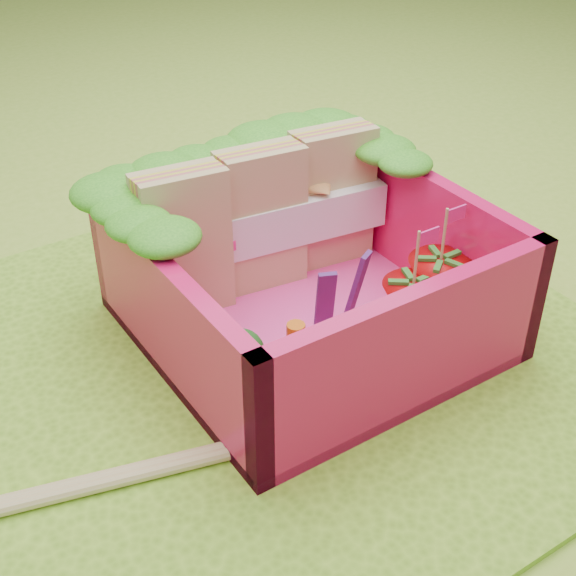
{
  "coord_description": "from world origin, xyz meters",
  "views": [
    {
      "loc": [
        -1.35,
        -2.17,
        2.08
      ],
      "look_at": [
        0.1,
        0.02,
        0.28
      ],
      "focal_mm": 50.0,
      "sensor_mm": 36.0,
      "label": 1
    }
  ],
  "objects_px": {
    "bento_box": "(309,275)",
    "strawberry_right": "(438,287)",
    "sandwich_stack": "(262,219)",
    "broccoli": "(238,365)",
    "chopsticks": "(37,497)",
    "strawberry_left": "(411,309)"
  },
  "relations": [
    {
      "from": "bento_box",
      "to": "strawberry_right",
      "type": "bearing_deg",
      "value": -28.78
    },
    {
      "from": "sandwich_stack",
      "to": "broccoli",
      "type": "bearing_deg",
      "value": -128.05
    },
    {
      "from": "bento_box",
      "to": "broccoli",
      "type": "height_order",
      "value": "bento_box"
    },
    {
      "from": "strawberry_right",
      "to": "chopsticks",
      "type": "distance_m",
      "value": 1.74
    },
    {
      "from": "chopsticks",
      "to": "strawberry_right",
      "type": "bearing_deg",
      "value": 0.76
    },
    {
      "from": "strawberry_left",
      "to": "chopsticks",
      "type": "xyz_separation_m",
      "value": [
        -1.54,
        0.03,
        -0.16
      ]
    },
    {
      "from": "broccoli",
      "to": "strawberry_right",
      "type": "height_order",
      "value": "strawberry_right"
    },
    {
      "from": "strawberry_left",
      "to": "strawberry_right",
      "type": "xyz_separation_m",
      "value": [
        0.18,
        0.05,
        0.01
      ]
    },
    {
      "from": "broccoli",
      "to": "strawberry_right",
      "type": "bearing_deg",
      "value": 1.9
    },
    {
      "from": "chopsticks",
      "to": "sandwich_stack",
      "type": "bearing_deg",
      "value": 26.84
    },
    {
      "from": "strawberry_left",
      "to": "strawberry_right",
      "type": "relative_size",
      "value": 0.96
    },
    {
      "from": "broccoli",
      "to": "strawberry_left",
      "type": "height_order",
      "value": "strawberry_left"
    },
    {
      "from": "strawberry_left",
      "to": "broccoli",
      "type": "bearing_deg",
      "value": 178.74
    },
    {
      "from": "bento_box",
      "to": "broccoli",
      "type": "relative_size",
      "value": 4.13
    },
    {
      "from": "strawberry_left",
      "to": "sandwich_stack",
      "type": "bearing_deg",
      "value": 112.68
    },
    {
      "from": "bento_box",
      "to": "broccoli",
      "type": "bearing_deg",
      "value": -150.08
    },
    {
      "from": "strawberry_right",
      "to": "chopsticks",
      "type": "height_order",
      "value": "strawberry_right"
    },
    {
      "from": "broccoli",
      "to": "chopsticks",
      "type": "distance_m",
      "value": 0.79
    },
    {
      "from": "strawberry_left",
      "to": "chopsticks",
      "type": "bearing_deg",
      "value": 179.01
    },
    {
      "from": "bento_box",
      "to": "strawberry_right",
      "type": "height_order",
      "value": "strawberry_right"
    },
    {
      "from": "chopsticks",
      "to": "strawberry_left",
      "type": "bearing_deg",
      "value": -0.99
    },
    {
      "from": "bento_box",
      "to": "strawberry_left",
      "type": "bearing_deg",
      "value": -47.24
    }
  ]
}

